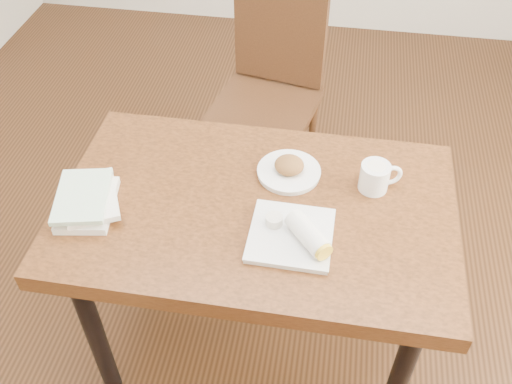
% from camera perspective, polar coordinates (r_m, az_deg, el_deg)
% --- Properties ---
extents(ground, '(4.00, 5.00, 0.01)m').
position_cam_1_polar(ground, '(2.27, 0.00, -14.67)').
color(ground, '#472814').
rests_on(ground, ground).
extents(table, '(1.16, 0.72, 0.75)m').
position_cam_1_polar(table, '(1.73, 0.00, -3.35)').
color(table, brown).
rests_on(table, ground).
extents(chair_far, '(0.49, 0.49, 0.95)m').
position_cam_1_polar(chair_far, '(2.51, 1.48, 10.86)').
color(chair_far, '#432513').
rests_on(chair_far, ground).
extents(plate_scone, '(0.20, 0.20, 0.06)m').
position_cam_1_polar(plate_scone, '(1.75, 3.32, 2.27)').
color(plate_scone, white).
rests_on(plate_scone, table).
extents(coffee_mug, '(0.13, 0.09, 0.09)m').
position_cam_1_polar(coffee_mug, '(1.72, 11.90, 1.54)').
color(coffee_mug, white).
rests_on(coffee_mug, table).
extents(plate_burrito, '(0.23, 0.23, 0.08)m').
position_cam_1_polar(plate_burrito, '(1.56, 4.03, -4.28)').
color(plate_burrito, white).
rests_on(plate_burrito, table).
extents(book_stack, '(0.22, 0.26, 0.06)m').
position_cam_1_polar(book_stack, '(1.70, -16.52, -0.79)').
color(book_stack, white).
rests_on(book_stack, table).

